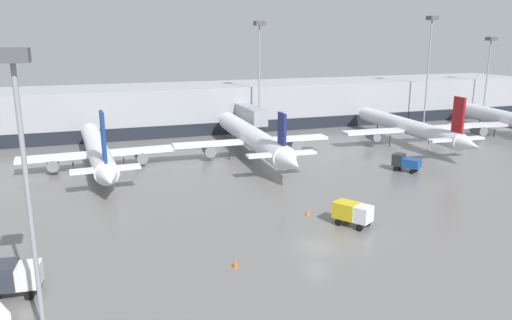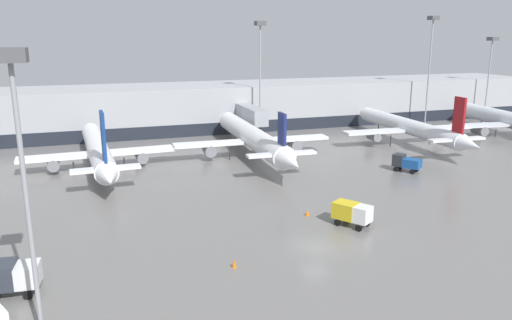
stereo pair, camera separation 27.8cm
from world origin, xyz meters
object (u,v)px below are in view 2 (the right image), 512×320
at_px(service_truck_0, 7,276).
at_px(service_truck_1, 352,212).
at_px(apron_light_mast_2, 491,55).
at_px(traffic_cone_1, 307,212).
at_px(traffic_cone_4, 234,263).
at_px(service_truck_3, 406,162).
at_px(parked_jet_4, 98,150).
at_px(apron_light_mast_5, 17,117).
at_px(apron_light_mast_0, 260,48).
at_px(parked_jet_2, 253,137).
at_px(parked_jet_0, 409,127).
at_px(apron_light_mast_3, 431,42).

distance_m(service_truck_0, service_truck_1, 31.32).
bearing_deg(service_truck_1, apron_light_mast_2, 95.75).
bearing_deg(traffic_cone_1, apron_light_mast_2, 34.25).
bearing_deg(traffic_cone_4, service_truck_3, 33.75).
bearing_deg(service_truck_0, traffic_cone_4, 1.96).
height_order(parked_jet_4, traffic_cone_1, parked_jet_4).
bearing_deg(traffic_cone_4, traffic_cone_1, 40.55).
bearing_deg(apron_light_mast_5, apron_light_mast_0, 59.13).
distance_m(parked_jet_2, traffic_cone_4, 39.02).
height_order(parked_jet_2, service_truck_0, parked_jet_2).
height_order(parked_jet_0, service_truck_1, parked_jet_0).
xyz_separation_m(parked_jet_0, service_truck_3, (-11.30, -15.40, -1.74)).
distance_m(parked_jet_4, service_truck_1, 39.36).
bearing_deg(parked_jet_4, apron_light_mast_2, -81.88).
height_order(parked_jet_2, apron_light_mast_3, apron_light_mast_3).
bearing_deg(apron_light_mast_5, parked_jet_0, 36.54).
xyz_separation_m(traffic_cone_1, apron_light_mast_5, (-25.31, -15.28, 14.01)).
bearing_deg(parked_jet_0, apron_light_mast_5, 129.02).
distance_m(service_truck_1, traffic_cone_4, 14.87).
xyz_separation_m(parked_jet_4, service_truck_3, (41.14, -15.61, -1.38)).
height_order(service_truck_3, traffic_cone_1, service_truck_3).
relative_size(parked_jet_0, service_truck_0, 8.11).
xyz_separation_m(service_truck_0, apron_light_mast_5, (2.77, -7.02, 12.78)).
xyz_separation_m(service_truck_1, apron_light_mast_0, (6.78, 47.58, 15.00)).
bearing_deg(service_truck_0, parked_jet_0, 36.14).
distance_m(apron_light_mast_0, apron_light_mast_2, 53.89).
distance_m(service_truck_1, service_truck_3, 23.77).
bearing_deg(service_truck_1, parked_jet_2, 147.93).
bearing_deg(service_truck_3, traffic_cone_4, 89.81).
height_order(parked_jet_2, service_truck_1, parked_jet_2).
bearing_deg(traffic_cone_4, parked_jet_2, 69.30).
bearing_deg(apron_light_mast_3, apron_light_mast_5, -141.48).
xyz_separation_m(parked_jet_2, service_truck_1, (0.15, -31.27, -1.66)).
height_order(traffic_cone_4, apron_light_mast_0, apron_light_mast_0).
xyz_separation_m(parked_jet_2, apron_light_mast_5, (-28.14, -42.34, 11.21)).
bearing_deg(service_truck_1, apron_light_mast_0, 139.55).
height_order(parked_jet_2, service_truck_3, parked_jet_2).
bearing_deg(apron_light_mast_2, parked_jet_2, -165.03).
relative_size(parked_jet_0, service_truck_1, 8.69).
xyz_separation_m(service_truck_0, service_truck_3, (48.70, 19.98, -0.20)).
bearing_deg(apron_light_mast_2, traffic_cone_4, -144.76).
distance_m(apron_light_mast_2, apron_light_mast_3, 17.30).
bearing_deg(parked_jet_4, service_truck_3, -113.41).
relative_size(service_truck_0, apron_light_mast_3, 0.20).
relative_size(service_truck_1, service_truck_3, 1.01).
distance_m(apron_light_mast_3, apron_light_mast_5, 91.95).
bearing_deg(parked_jet_2, apron_light_mast_3, -69.32).
bearing_deg(apron_light_mast_3, parked_jet_0, -134.73).
bearing_deg(service_truck_1, apron_light_mast_3, 104.28).
bearing_deg(traffic_cone_1, apron_light_mast_0, 77.32).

